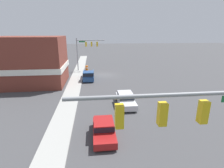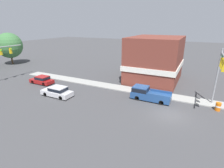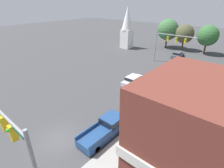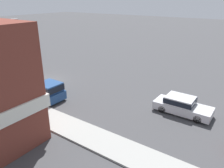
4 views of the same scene
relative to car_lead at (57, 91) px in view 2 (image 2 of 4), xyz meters
The scene contains 9 objects.
ground_plane 16.25m from the car_lead, 84.21° to the right, with size 200.00×200.00×0.00m, color #424244.
sidewalk_curb 17.75m from the car_lead, 65.57° to the right, with size 2.40×60.00×0.14m.
near_signal_assembly 22.02m from the car_lead, 75.35° to the right, with size 6.40×0.49×7.55m.
car_lead is the anchor object (origin of this frame).
car_oncoming 7.44m from the car_lead, 64.37° to the left, with size 1.88×4.42×1.44m.
pickup_truck_parked 13.36m from the car_lead, 68.38° to the right, with size 2.03×5.54×1.85m.
construction_barrel 22.11m from the car_lead, 75.49° to the right, with size 0.65×0.65×1.08m.
corner_brick_building 18.61m from the car_lead, 36.79° to the right, with size 11.60×9.24×8.20m.
backdrop_tree_right_mid 29.61m from the car_lead, 66.79° to the left, with size 6.55×6.55×8.28m.
Camera 2 is at (-19.82, -2.18, 10.42)m, focal length 28.00 mm.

